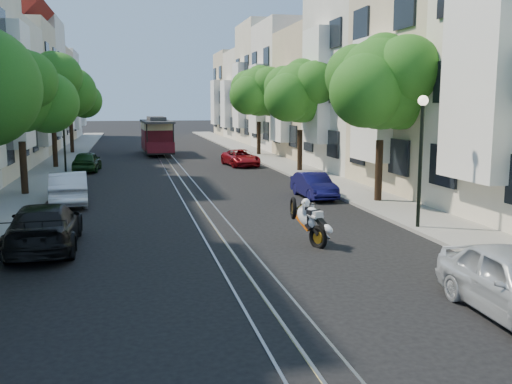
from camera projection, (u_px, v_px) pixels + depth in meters
ground at (169, 161)px, 40.10m from camera, size 200.00×200.00×0.00m
sidewalk_east at (268, 158)px, 41.65m from camera, size 2.50×80.00×0.12m
sidewalk_west at (61, 163)px, 38.54m from camera, size 2.50×80.00×0.12m
rail_left at (161, 161)px, 39.99m from camera, size 0.06×80.00×0.02m
rail_slot at (169, 161)px, 40.10m from camera, size 0.06×80.00×0.02m
rail_right at (176, 161)px, 40.22m from camera, size 0.06×80.00×0.02m
lane_line at (169, 161)px, 40.10m from camera, size 0.08×80.00×0.01m
townhouses_east at (330, 88)px, 41.77m from camera, size 7.75×72.00×12.00m
tree_e_b at (383, 86)px, 22.58m from camera, size 4.93×4.08×6.68m
tree_e_c at (302, 94)px, 33.21m from camera, size 4.84×3.99×6.52m
tree_e_d at (260, 93)px, 43.78m from camera, size 5.01×4.16×6.85m
tree_w_b at (20, 95)px, 24.37m from camera, size 4.72×3.87×6.27m
tree_w_c at (53, 86)px, 34.88m from camera, size 5.13×4.28×7.09m
tree_w_d at (70, 96)px, 45.56m from camera, size 4.84×3.99×6.52m
lamp_east at (421, 142)px, 17.87m from camera, size 0.32×0.32×4.16m
lamp_west at (63, 125)px, 32.53m from camera, size 0.32×0.32×4.16m
sportbike_rider at (308, 219)px, 16.34m from camera, size 0.83×1.70×1.38m
cable_car at (157, 134)px, 45.48m from camera, size 2.48×7.20×2.74m
parked_car_e_mid at (314, 185)px, 24.54m from camera, size 1.24×3.31×1.08m
parked_car_e_far at (241, 158)px, 37.09m from camera, size 2.20×4.03×1.07m
parked_car_w_near at (45, 227)px, 15.78m from camera, size 1.92×4.54×1.31m
parked_car_w_mid at (69, 188)px, 22.97m from camera, size 1.77×4.16×1.33m
parked_car_w_far at (87, 161)px, 34.08m from camera, size 1.67×3.68×1.23m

